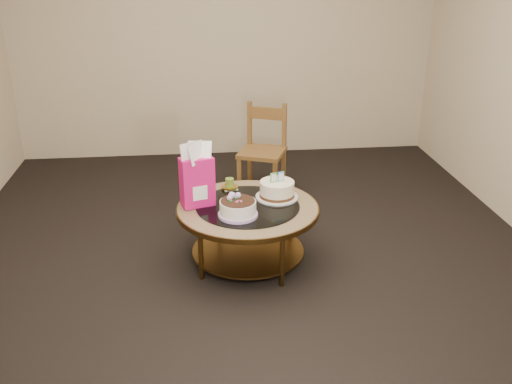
{
  "coord_description": "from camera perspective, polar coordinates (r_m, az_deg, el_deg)",
  "views": [
    {
      "loc": [
        -0.33,
        -3.68,
        2.14
      ],
      "look_at": [
        0.06,
        0.02,
        0.55
      ],
      "focal_mm": 40.0,
      "sensor_mm": 36.0,
      "label": 1
    }
  ],
  "objects": [
    {
      "name": "ground",
      "position": [
        4.27,
        -0.79,
        -6.98
      ],
      "size": [
        5.0,
        5.0,
        0.0
      ],
      "primitive_type": "plane",
      "color": "black",
      "rests_on": "ground"
    },
    {
      "name": "room_walls",
      "position": [
        3.74,
        -0.92,
        13.93
      ],
      "size": [
        4.52,
        5.02,
        2.61
      ],
      "color": "#C5B395",
      "rests_on": "ground"
    },
    {
      "name": "coffee_table",
      "position": [
        4.09,
        -0.82,
        -2.39
      ],
      "size": [
        1.02,
        1.02,
        0.46
      ],
      "color": "brown",
      "rests_on": "ground"
    },
    {
      "name": "decorated_cake",
      "position": [
        3.88,
        -1.84,
        -1.7
      ],
      "size": [
        0.27,
        0.27,
        0.16
      ],
      "rotation": [
        0.0,
        0.0,
        -0.38
      ],
      "color": "#C19BDB",
      "rests_on": "coffee_table"
    },
    {
      "name": "cream_cake",
      "position": [
        4.16,
        2.11,
        0.21
      ],
      "size": [
        0.31,
        0.31,
        0.2
      ],
      "rotation": [
        0.0,
        0.0,
        0.26
      ],
      "color": "silver",
      "rests_on": "coffee_table"
    },
    {
      "name": "gift_bag",
      "position": [
        4.0,
        -5.93,
        1.69
      ],
      "size": [
        0.26,
        0.21,
        0.46
      ],
      "rotation": [
        0.0,
        0.0,
        0.29
      ],
      "color": "#D81468",
      "rests_on": "coffee_table"
    },
    {
      "name": "pillar_candle",
      "position": [
        4.33,
        -2.65,
        0.7
      ],
      "size": [
        0.13,
        0.13,
        0.09
      ],
      "rotation": [
        0.0,
        0.0,
        0.25
      ],
      "color": "#EAD660",
      "rests_on": "coffee_table"
    },
    {
      "name": "dining_chair",
      "position": [
        5.28,
        0.71,
        4.2
      ],
      "size": [
        0.51,
        0.51,
        0.85
      ],
      "rotation": [
        0.0,
        0.0,
        -0.38
      ],
      "color": "brown",
      "rests_on": "ground"
    }
  ]
}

